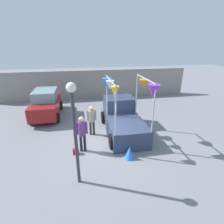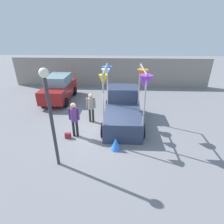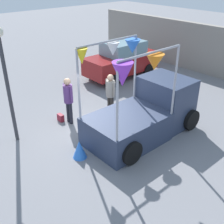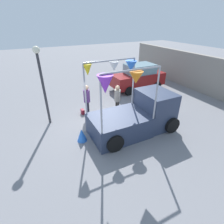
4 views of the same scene
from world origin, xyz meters
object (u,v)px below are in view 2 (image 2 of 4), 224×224
Objects in this scene: vendor_truck at (123,107)px; handbag at (68,136)px; person_customer at (74,117)px; parked_car at (59,88)px; person_vendor at (91,105)px; folded_kite_bundle_azure at (116,144)px; street_lamp at (49,107)px.

vendor_truck is 14.74× the size of handbag.
person_customer reaches higher than handbag.
parked_car is 2.22× the size of person_customer.
person_vendor is at bearing -48.71° from parked_car.
folded_kite_bundle_azure is (1.47, -2.56, -0.75)m from person_vendor.
handbag is 2.53m from folded_kite_bundle_azure.
handbag is at bearing 94.14° from street_lamp.
person_customer is at bearing 83.93° from street_lamp.
parked_car is 2.32× the size of person_vendor.
street_lamp is (-2.58, -3.75, 1.62)m from vendor_truck.
parked_car is 4.46m from person_vendor.
parked_car is 7.41m from folded_kite_bundle_azure.
person_vendor is 2.88× the size of folded_kite_bundle_azure.
vendor_truck is 1.03× the size of parked_car.
parked_car reaches higher than person_customer.
street_lamp is (-0.22, -2.04, 1.40)m from person_customer.
person_vendor is 3.05m from folded_kite_bundle_azure.
parked_car reaches higher than handbag.
vendor_truck is 1.08× the size of street_lamp.
handbag is 0.07× the size of street_lamp.
folded_kite_bundle_azure reaches higher than handbag.
parked_car is 6.67× the size of folded_kite_bundle_azure.
person_customer reaches higher than person_vendor.
vendor_truck is at bearing 35.94° from person_customer.
vendor_truck is 2.29× the size of person_customer.
parked_car is at bearing 131.29° from person_vendor.
handbag is at bearing 161.38° from folded_kite_bundle_azure.
person_vendor is 6.16× the size of handbag.
street_lamp reaches higher than parked_car.
person_vendor is at bearing 62.50° from handbag.
person_vendor is (0.57, 1.56, -0.05)m from person_customer.
vendor_truck reaches higher than folded_kite_bundle_azure.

